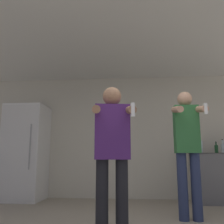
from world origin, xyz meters
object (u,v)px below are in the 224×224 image
object	(u,v)px
bottle_amber_bourbon	(223,148)
person_man_side	(187,144)
person_woman_foreground	(112,148)
bottle_short_whiskey	(201,147)
refrigerator	(26,152)
bottle_dark_rum	(216,149)

from	to	relation	value
bottle_amber_bourbon	person_man_side	xyz separation A→B (m)	(-0.93, -1.35, -0.00)
bottle_amber_bourbon	person_man_side	size ratio (longest dim) A/B	0.15
bottle_amber_bourbon	person_woman_foreground	size ratio (longest dim) A/B	0.16
person_woman_foreground	bottle_short_whiskey	bearing A→B (deg)	55.03
refrigerator	bottle_short_whiskey	distance (m)	3.43
refrigerator	bottle_amber_bourbon	size ratio (longest dim) A/B	7.11
refrigerator	bottle_short_whiskey	bearing A→B (deg)	-0.47
refrigerator	bottle_amber_bourbon	xyz separation A→B (m)	(3.84, -0.03, 0.07)
bottle_short_whiskey	person_man_side	bearing A→B (deg)	-111.51
person_woman_foreground	person_man_side	distance (m)	1.27
refrigerator	bottle_amber_bourbon	bearing A→B (deg)	-0.42
bottle_dark_rum	person_man_side	bearing A→B (deg)	-121.15
refrigerator	person_man_side	xyz separation A→B (m)	(2.90, -1.37, 0.06)
bottle_dark_rum	bottle_amber_bourbon	bearing A→B (deg)	0.00
bottle_amber_bourbon	bottle_dark_rum	bearing A→B (deg)	180.00
person_woman_foreground	person_man_side	world-z (taller)	person_man_side
person_woman_foreground	bottle_amber_bourbon	bearing A→B (deg)	48.44
refrigerator	bottle_amber_bourbon	distance (m)	3.84
bottle_short_whiskey	bottle_dark_rum	distance (m)	0.29
bottle_amber_bourbon	person_woman_foreground	xyz separation A→B (m)	(-1.91, -2.15, -0.08)
bottle_amber_bourbon	person_woman_foreground	world-z (taller)	person_woman_foreground
bottle_dark_rum	person_man_side	size ratio (longest dim) A/B	0.12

